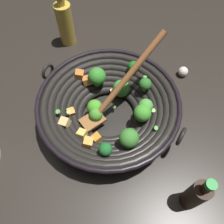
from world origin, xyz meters
TOP-DOWN VIEW (x-y plane):
  - ground_plane at (0.00, 0.00)m, footprint 4.00×4.00m
  - wok at (-0.00, 0.00)m, footprint 0.43×0.43m
  - soy_sauce_bottle at (-0.11, 0.32)m, footprint 0.05×0.05m
  - cooking_oil_bottle at (0.03, -0.40)m, footprint 0.06×0.06m
  - garlic_bulb at (-0.31, -0.08)m, footprint 0.04×0.04m

SIDE VIEW (x-z plane):
  - ground_plane at x=0.00m, z-range 0.00..0.00m
  - garlic_bulb at x=-0.31m, z-range 0.00..0.04m
  - wok at x=0.00m, z-range -0.07..0.19m
  - soy_sauce_bottle at x=-0.11m, z-range -0.02..0.16m
  - cooking_oil_bottle at x=0.03m, z-range -0.02..0.20m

